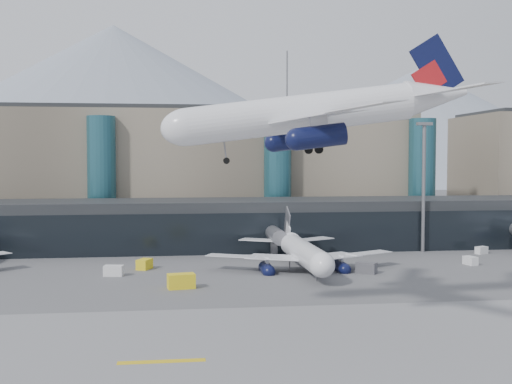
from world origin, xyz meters
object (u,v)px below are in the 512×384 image
Objects in this scene: jet_parked_mid at (300,244)px; veh_b at (144,264)px; veh_c at (366,268)px; veh_d at (481,250)px; veh_g at (470,261)px; lightmast_mid at (424,179)px; veh_a at (114,271)px; hero_jet at (331,101)px; veh_h at (181,281)px.

jet_parked_mid is 11.41× the size of veh_b.
veh_d is at bearing 67.41° from veh_c.
veh_g reaches higher than veh_d.
lightmast_mid is at bearing 85.58° from veh_c.
veh_c is 21.21m from veh_g.
jet_parked_mid is 11.35× the size of veh_a.
veh_c is (9.69, -5.91, -3.20)m from jet_parked_mid.
hero_jet is 36.41m from veh_h.
lightmast_mid reaches higher than veh_h.
veh_c is at bearing 5.68° from veh_a.
hero_jet is at bearing -64.34° from veh_h.
veh_a is 1.19× the size of veh_d.
veh_c reaches higher than veh_a.
veh_c is (35.71, -8.35, 0.04)m from veh_b.
hero_jet is 1.07× the size of jet_parked_mid.
veh_g is (2.31, -15.84, -13.69)m from lightmast_mid.
veh_h is at bearing -37.28° from veh_a.
lightmast_mid is 17.61m from veh_d.
jet_parked_mid reaches higher than veh_g.
jet_parked_mid is 24.87m from veh_h.
veh_d is at bearing -58.30° from veh_b.
jet_parked_mid is 30.90m from veh_a.
veh_c is at bearing -174.95° from veh_d.
veh_d is at bearing 21.80° from veh_a.
veh_h is (10.49, -11.19, 0.22)m from veh_a.
jet_parked_mid is 11.80m from veh_c.
hero_jet is at bearing -78.20° from veh_c.
hero_jet is 12.17× the size of veh_b.
lightmast_mid is at bearing 22.20° from veh_h.
veh_g is (60.68, 2.97, -0.10)m from veh_a.
veh_a is at bearing -101.27° from veh_g.
veh_c is at bearing 5.98° from veh_h.
lightmast_mid reaches higher than jet_parked_mid.
veh_b is 64.82m from veh_d.
veh_d is at bearing 48.29° from hero_jet.
lightmast_mid is 0.76× the size of jet_parked_mid.
veh_h reaches higher than veh_d.
jet_parked_mid is (3.99, 36.89, -20.62)m from hero_jet.
veh_a is 0.77× the size of veh_h.
hero_jet is 42.45m from jet_parked_mid.
jet_parked_mid is at bearing 170.33° from veh_d.
veh_b is at bearing 118.47° from hero_jet.
veh_d is (10.33, -3.93, -13.71)m from lightmast_mid.
veh_h is at bearing -128.53° from veh_c.
veh_c reaches higher than veh_b.
jet_parked_mid is at bearing -150.65° from lightmast_mid.
jet_parked_mid is 26.33m from veh_b.
veh_h is (-50.19, -14.16, 0.33)m from veh_g.
lightmast_mid is 58.06m from veh_h.
jet_parked_mid reaches higher than veh_h.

